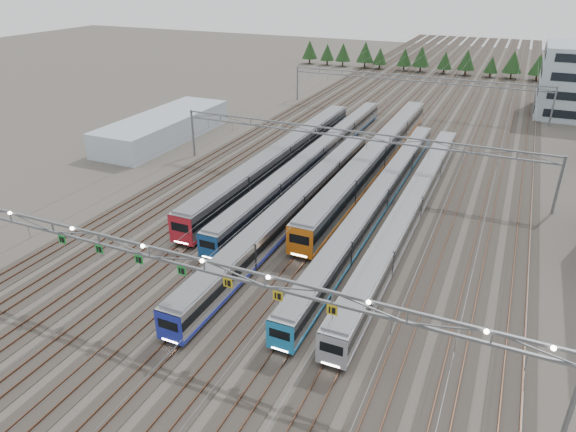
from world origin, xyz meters
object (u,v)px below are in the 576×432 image
at_px(west_shed, 164,127).
at_px(train_d, 375,157).
at_px(train_a, 281,157).
at_px(train_f, 411,207).
at_px(train_b, 316,157).
at_px(gantry_far, 415,83).
at_px(gantry_near, 203,268).
at_px(gantry_mid, 352,140).
at_px(train_e, 378,199).
at_px(train_c, 295,207).

bearing_deg(west_shed, train_d, -0.27).
distance_m(train_a, train_f, 24.39).
relative_size(train_b, gantry_far, 1.15).
distance_m(train_a, gantry_far, 47.05).
bearing_deg(train_f, west_shed, 162.37).
height_order(gantry_far, west_shed, gantry_far).
height_order(train_f, gantry_far, gantry_far).
height_order(train_b, gantry_near, gantry_near).
bearing_deg(gantry_mid, train_b, 156.31).
xyz_separation_m(train_a, train_e, (18.00, -8.55, -0.41)).
xyz_separation_m(train_f, gantry_near, (-11.30, -30.20, 5.10)).
relative_size(train_a, train_b, 0.85).
relative_size(train_a, train_e, 0.89).
xyz_separation_m(train_e, west_shed, (-45.26, 14.95, 0.31)).
height_order(gantry_near, gantry_mid, gantry_near).
height_order(gantry_mid, west_shed, gantry_mid).
bearing_deg(train_c, train_d, 78.29).
distance_m(train_b, west_shed, 31.90).
relative_size(train_d, train_f, 1.03).
bearing_deg(gantry_mid, train_d, 68.47).
bearing_deg(gantry_near, train_b, 98.84).
bearing_deg(west_shed, gantry_far, 45.44).
distance_m(train_e, west_shed, 47.67).
height_order(train_e, gantry_far, gantry_far).
relative_size(train_b, train_e, 1.05).
bearing_deg(gantry_far, train_e, -82.88).
distance_m(train_b, train_c, 19.50).
bearing_deg(train_f, gantry_far, 101.58).
bearing_deg(west_shed, train_b, -5.28).
height_order(train_c, train_f, train_c).
distance_m(train_b, gantry_mid, 8.60).
distance_m(gantry_near, west_shed, 60.17).
xyz_separation_m(train_a, train_c, (9.00, -15.50, -0.30)).
xyz_separation_m(train_d, gantry_near, (-2.30, -45.82, 4.75)).
height_order(gantry_near, gantry_far, gantry_near).
bearing_deg(train_b, gantry_near, -81.16).
height_order(gantry_mid, gantry_far, same).
bearing_deg(gantry_far, west_shed, -134.56).
bearing_deg(train_a, gantry_near, -74.21).
relative_size(train_a, west_shed, 1.84).
bearing_deg(gantry_far, train_a, -103.89).
xyz_separation_m(train_e, gantry_mid, (-6.75, 9.06, 4.47)).
distance_m(gantry_mid, gantry_far, 45.00).
distance_m(train_c, train_e, 11.37).
bearing_deg(gantry_far, gantry_mid, -90.00).
bearing_deg(train_d, gantry_near, -92.87).
xyz_separation_m(train_b, gantry_mid, (6.75, -2.96, 4.44)).
bearing_deg(gantry_mid, train_f, -41.40).
relative_size(train_b, train_c, 1.21).
bearing_deg(train_f, train_b, 144.42).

